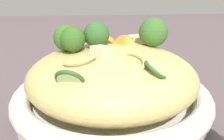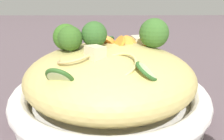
{
  "view_description": "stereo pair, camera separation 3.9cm",
  "coord_description": "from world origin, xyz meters",
  "views": [
    {
      "loc": [
        0.37,
        -0.04,
        0.21
      ],
      "look_at": [
        0.0,
        0.0,
        0.08
      ],
      "focal_mm": 38.49,
      "sensor_mm": 36.0,
      "label": 1
    },
    {
      "loc": [
        0.37,
        -0.0,
        0.21
      ],
      "look_at": [
        0.0,
        0.0,
        0.08
      ],
      "focal_mm": 38.49,
      "sensor_mm": 36.0,
      "label": 2
    }
  ],
  "objects": [
    {
      "name": "zucchini_slices",
      "position": [
        0.01,
        -0.03,
        0.11
      ],
      "size": [
        0.24,
        0.15,
        0.04
      ],
      "color": "beige",
      "rests_on": "serving_bowl"
    },
    {
      "name": "serving_bowl",
      "position": [
        0.0,
        0.0,
        0.03
      ],
      "size": [
        0.33,
        0.33,
        0.05
      ],
      "color": "white",
      "rests_on": "ground_plane"
    },
    {
      "name": "chicken_chunks",
      "position": [
        -0.04,
        0.03,
        0.11
      ],
      "size": [
        0.17,
        0.12,
        0.04
      ],
      "color": "beige",
      "rests_on": "serving_bowl"
    },
    {
      "name": "broccoli_florets",
      "position": [
        -0.01,
        -0.0,
        0.13
      ],
      "size": [
        0.09,
        0.21,
        0.06
      ],
      "color": "#8DB174",
      "rests_on": "serving_bowl"
    },
    {
      "name": "ground_plane",
      "position": [
        0.0,
        0.0,
        0.0
      ],
      "size": [
        3.0,
        3.0,
        0.0
      ],
      "primitive_type": "plane",
      "color": "#5A4B50"
    },
    {
      "name": "noodle_heap",
      "position": [
        0.0,
        -0.0,
        0.07
      ],
      "size": [
        0.28,
        0.28,
        0.1
      ],
      "color": "tan",
      "rests_on": "serving_bowl"
    },
    {
      "name": "carrot_coins",
      "position": [
        -0.03,
        0.02,
        0.12
      ],
      "size": [
        0.07,
        0.11,
        0.03
      ],
      "color": "orange",
      "rests_on": "serving_bowl"
    }
  ]
}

